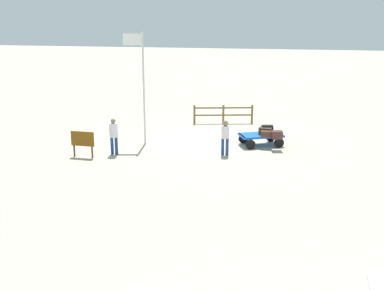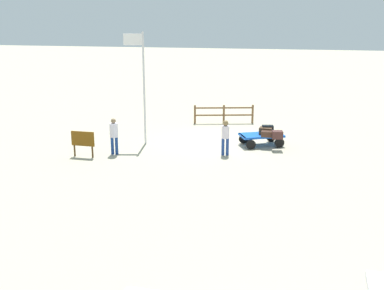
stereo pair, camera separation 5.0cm
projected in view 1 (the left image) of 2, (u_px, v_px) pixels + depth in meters
name	position (u px, v px, depth m)	size (l,w,h in m)	color
ground_plane	(212.00, 141.00, 23.99)	(120.00, 120.00, 0.00)	#B6AD92
luggage_cart	(261.00, 137.00, 23.08)	(2.29, 1.85, 0.56)	blue
suitcase_tan	(267.00, 129.00, 23.17)	(0.59, 0.43, 0.39)	black
suitcase_dark	(266.00, 134.00, 22.58)	(0.53, 0.39, 0.26)	#452A1F
suitcase_olive	(277.00, 135.00, 22.22)	(0.54, 0.47, 0.36)	#482826
suitcase_grey	(265.00, 131.00, 22.99)	(0.65, 0.47, 0.33)	#473221
worker_lead	(225.00, 135.00, 21.39)	(0.40, 0.40, 1.61)	navy
worker_trailing	(114.00, 133.00, 21.48)	(0.39, 0.39, 1.67)	navy
flagpole	(141.00, 79.00, 22.65)	(0.97, 0.19, 5.38)	silver
signboard	(83.00, 140.00, 21.15)	(1.08, 0.12, 1.17)	#4C3319
wooden_fence	(223.00, 113.00, 27.58)	(3.38, 0.86, 1.07)	brown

